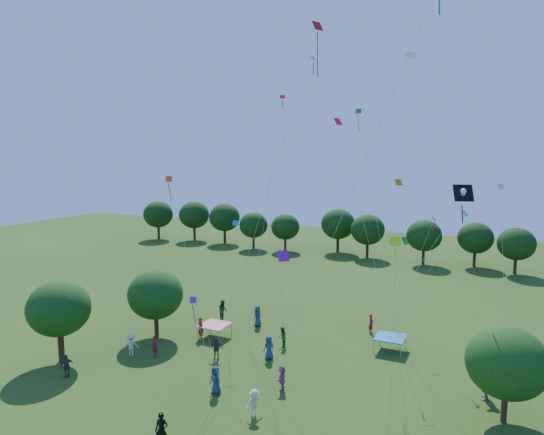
{
  "coord_description": "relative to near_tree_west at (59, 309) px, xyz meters",
  "views": [
    {
      "loc": [
        12.55,
        -13.26,
        14.96
      ],
      "look_at": [
        0.0,
        14.0,
        11.0
      ],
      "focal_mm": 32.0,
      "sensor_mm": 36.0,
      "label": 1
    }
  ],
  "objects": [
    {
      "name": "crowd_person_5",
      "position": [
        16.19,
        2.85,
        -3.18
      ],
      "size": [
        0.92,
        1.56,
        1.58
      ],
      "primitive_type": "imported",
      "rotation": [
        0.0,
        0.0,
        5.0
      ],
      "color": "#A25E85",
      "rests_on": "ground"
    },
    {
      "name": "crowd_person_1",
      "position": [
        19.08,
        14.96,
        -3.16
      ],
      "size": [
        0.44,
        0.63,
        1.61
      ],
      "primitive_type": "imported",
      "rotation": [
        0.0,
        0.0,
        1.49
      ],
      "color": "maroon",
      "rests_on": "ground"
    },
    {
      "name": "pirate_kite",
      "position": [
        26.02,
        7.73,
        8.38
      ],
      "size": [
        6.72,
        5.61,
        11.77
      ],
      "color": "black"
    },
    {
      "name": "small_kite_0",
      "position": [
        18.71,
        9.22,
        9.51
      ],
      "size": [
        3.0,
        6.67,
        16.04
      ],
      "color": "red"
    },
    {
      "name": "near_tree_west",
      "position": [
        0.0,
        0.0,
        0.0
      ],
      "size": [
        4.44,
        4.44,
        5.98
      ],
      "color": "#422B19",
      "rests_on": "ground"
    },
    {
      "name": "tent_blue",
      "position": [
        21.24,
        11.92,
        -2.93
      ],
      "size": [
        2.2,
        2.2,
        1.1
      ],
      "color": "#1B6BB1",
      "rests_on": "ground"
    },
    {
      "name": "crowd_person_10",
      "position": [
        2.37,
        -1.7,
        -3.17
      ],
      "size": [
        0.67,
        1.02,
        1.6
      ],
      "primitive_type": "imported",
      "rotation": [
        0.0,
        0.0,
        4.43
      ],
      "color": "#483D3A",
      "rests_on": "ground"
    },
    {
      "name": "crowd_person_9",
      "position": [
        3.92,
        2.89,
        -3.12
      ],
      "size": [
        1.2,
        1.0,
        1.69
      ],
      "primitive_type": "imported",
      "rotation": [
        0.0,
        0.0,
        3.69
      ],
      "color": "beige",
      "rests_on": "ground"
    },
    {
      "name": "small_kite_5",
      "position": [
        12.43,
        -1.09,
        1.64
      ],
      "size": [
        0.8,
        1.38,
        5.41
      ],
      "color": "purple"
    },
    {
      "name": "small_kite_13",
      "position": [
        18.0,
        -1.32,
        4.57
      ],
      "size": [
        1.52,
        1.86,
        8.7
      ],
      "color": "#871892"
    },
    {
      "name": "small_kite_2",
      "position": [
        20.39,
        17.97,
        6.67
      ],
      "size": [
        1.21,
        5.42,
        11.47
      ],
      "color": "orange"
    },
    {
      "name": "crowd_person_0",
      "position": [
        12.65,
        0.57,
        -3.07
      ],
      "size": [
        0.99,
        0.74,
        1.78
      ],
      "primitive_type": "imported",
      "rotation": [
        0.0,
        0.0,
        5.95
      ],
      "color": "navy",
      "rests_on": "ground"
    },
    {
      "name": "treeline",
      "position": [
        13.59,
        44.65,
        0.13
      ],
      "size": [
        88.01,
        8.77,
        6.77
      ],
      "color": "#422B19",
      "rests_on": "ground"
    },
    {
      "name": "crowd_person_7",
      "position": [
        6.8,
        7.9,
        -3.07
      ],
      "size": [
        0.79,
        0.68,
        1.8
      ],
      "primitive_type": "imported",
      "rotation": [
        0.0,
        0.0,
        2.7
      ],
      "color": "maroon",
      "rests_on": "ground"
    },
    {
      "name": "small_kite_11",
      "position": [
        18.47,
        14.6,
        10.16
      ],
      "size": [
        3.94,
        1.49,
        17.26
      ],
      "color": "#167B21"
    },
    {
      "name": "small_kite_7",
      "position": [
        23.11,
        -1.84,
        12.55
      ],
      "size": [
        9.08,
        2.83,
        21.05
      ],
      "color": "#0B6EA5"
    },
    {
      "name": "small_kite_4",
      "position": [
        13.67,
        10.46,
        11.59
      ],
      "size": [
        4.68,
        2.53,
        20.89
      ],
      "color": "#1169AE"
    },
    {
      "name": "man_in_black",
      "position": [
        13.07,
        -5.41,
        -3.04
      ],
      "size": [
        0.81,
        0.68,
        1.85
      ],
      "primitive_type": "imported",
      "rotation": [
        0.0,
        0.0,
        0.4
      ],
      "color": "black",
      "rests_on": "ground"
    },
    {
      "name": "crowd_person_6",
      "position": [
        13.5,
        6.63,
        -3.08
      ],
      "size": [
        0.85,
        0.99,
        1.76
      ],
      "primitive_type": "imported",
      "rotation": [
        0.0,
        0.0,
        4.16
      ],
      "color": "navy",
      "rests_on": "ground"
    },
    {
      "name": "small_kite_3",
      "position": [
        21.82,
        13.26,
        3.6
      ],
      "size": [
        1.01,
        1.0,
        7.35
      ],
      "color": "#208518"
    },
    {
      "name": "small_kite_12",
      "position": [
        9.27,
        9.18,
        3.96
      ],
      "size": [
        1.12,
        0.61,
        8.43
      ],
      "color": "#1376C4"
    },
    {
      "name": "small_kite_15",
      "position": [
        25.03,
        15.43,
        4.71
      ],
      "size": [
        5.07,
        2.15,
        9.32
      ],
      "color": "#0CC08D"
    },
    {
      "name": "near_tree_north",
      "position": [
        3.24,
        6.74,
        -0.37
      ],
      "size": [
        4.48,
        4.48,
        5.61
      ],
      "color": "#422B19",
      "rests_on": "ground"
    },
    {
      "name": "crowd_person_8",
      "position": [
        6.13,
        12.52,
        -3.02
      ],
      "size": [
        1.05,
        0.94,
        1.89
      ],
      "primitive_type": "imported",
      "rotation": [
        0.0,
        0.0,
        2.55
      ],
      "color": "#295122",
      "rests_on": "ground"
    },
    {
      "name": "crowd_person_12",
      "position": [
        9.69,
        12.45,
        -3.05
      ],
      "size": [
        0.66,
        0.98,
        1.82
      ],
      "primitive_type": "imported",
      "rotation": [
        0.0,
        0.0,
        4.51
      ],
      "color": "navy",
      "rests_on": "ground"
    },
    {
      "name": "small_kite_1",
      "position": [
        23.23,
        13.63,
        4.22
      ],
      "size": [
        3.19,
        0.44,
        8.99
      ],
      "color": "red"
    },
    {
      "name": "near_tree_east",
      "position": [
        29.03,
        4.54,
        -0.47
      ],
      "size": [
        4.44,
        4.44,
        5.5
      ],
      "color": "#422B19",
      "rests_on": "ground"
    },
    {
      "name": "crowd_person_3",
      "position": [
        16.04,
        -0.76,
        -3.17
      ],
      "size": [
        0.92,
        1.14,
        1.6
      ],
      "primitive_type": "imported",
      "rotation": [
        0.0,
        0.0,
        1.06
      ],
      "color": "beige",
      "rests_on": "ground"
    },
    {
      "name": "small_kite_6",
      "position": [
        28.48,
        9.11,
        5.76
      ],
      "size": [
        1.16,
        1.95,
        11.79
      ],
      "color": "silver"
    },
    {
      "name": "small_kite_10",
      "position": [
        21.79,
        9.79,
        4.2
      ],
      "size": [
        1.08,
        4.71,
        7.97
      ],
      "color": "#CBF515"
    },
    {
      "name": "crowd_person_13",
      "position": [
        5.63,
        3.49,
        -3.15
      ],
      "size": [
        0.71,
        0.6,
        1.63
      ],
      "primitive_type": "imported",
      "rotation": [
        0.0,
        0.0,
        5.88
      ],
      "color": "maroon",
      "rests_on": "ground"
    },
    {
      "name": "red_high_kite",
      "position": [
        15.14,
        8.54,
        15.82
      ],
      "size": [
        4.43,
        8.35,
        23.0
      ],
      "color": "red"
    },
    {
      "name": "crowd_person_4",
      "position": [
        10.01,
        4.97,
        -3.12
      ],
      "size": [
        1.08,
        0.72,
        1.68
      ],
      "primitive_type": "imported",
      "rotation": [
        0.0,
        0.0,
        0.3
      ],
      "color": "#39342E",
      "rests_on": "ground"
    },
    {
      "name": "small_kite_14",
      "position": [
        21.57,
        13.95,
        13.7
      ],
      "size": [
        1.05,
        0.66,
        21.15
      ],
      "color": "silver"
    },
    {
      "name": "crowd_person_2",
      "position": [
        13.49,
        9.1,
        -3.16
      ],
      "size": [
        0.6,
        0.87,
        1.61
      ],
      "primitive_type": "imported",
      "rotation": [
        0.0,
        0.0,
        4.94
      ],
      "color": "#295F2D",
      "rests_on": "ground"
    },
    {
      "name": "small_kite_8",
      "position": [
        12.19,
        10.05,
        9.9
      ],
      "size": [
        2.45,
        1.86,
        18.11
      ],
      "color": "red"
    },
    {
      "name": "tent_red_stripe",
      "position": [
        7.64,
        8.66,
        -2.93
      ],
      "size": [
        2.2,
        2.2,
        1.1
      ],
      "color": "red",
      "rests_on": "ground"
    },
    {
      "name": "small_kite_9",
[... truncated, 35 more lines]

